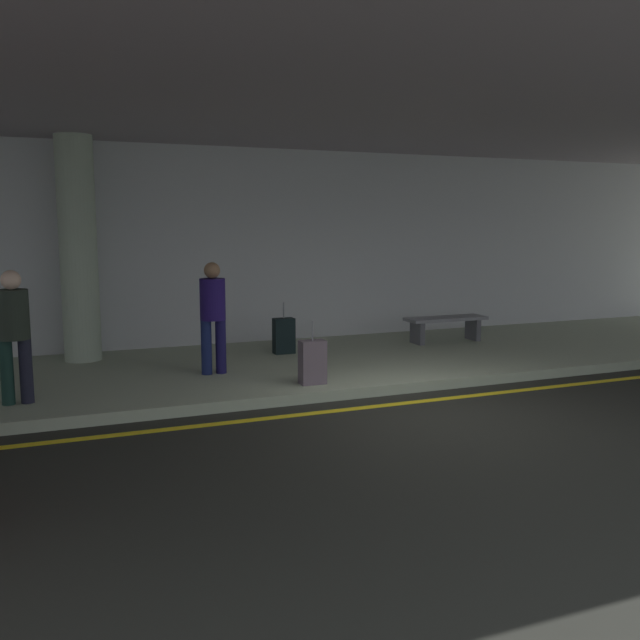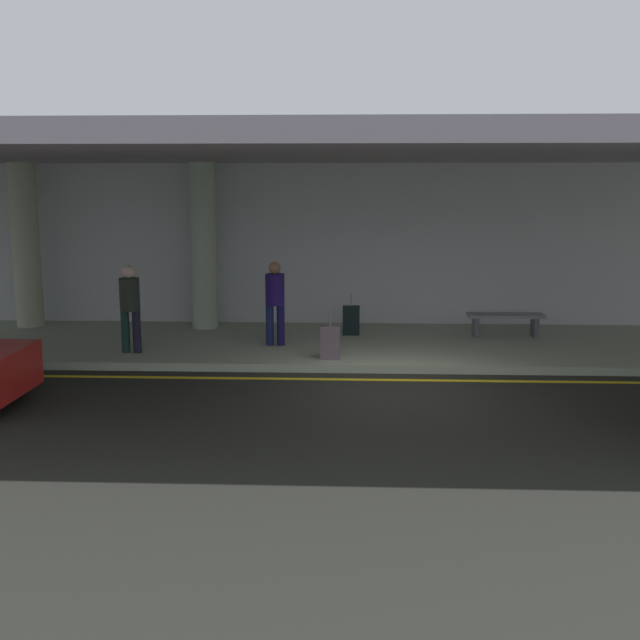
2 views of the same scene
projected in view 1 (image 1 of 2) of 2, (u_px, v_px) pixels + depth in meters
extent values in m
plane|color=black|center=(435.00, 413.00, 8.74)|extent=(60.00, 60.00, 0.00)
cube|color=#9BA58A|center=(338.00, 362.00, 11.57)|extent=(26.00, 4.20, 0.15)
cube|color=yellow|center=(413.00, 402.00, 9.24)|extent=(26.00, 0.14, 0.01)
cylinder|color=#9BA992|center=(78.00, 250.00, 11.12)|extent=(0.60, 0.60, 3.65)
cube|color=gray|center=(352.00, 122.00, 10.58)|extent=(28.00, 13.20, 0.30)
cube|color=#B8BABB|center=(292.00, 249.00, 13.39)|extent=(26.00, 0.30, 3.80)
cylinder|color=black|center=(7.00, 372.00, 8.50)|extent=(0.16, 0.16, 0.82)
cylinder|color=black|center=(26.00, 371.00, 8.59)|extent=(0.16, 0.16, 0.82)
cylinder|color=black|center=(13.00, 315.00, 8.45)|extent=(0.38, 0.38, 0.62)
sphere|color=beige|center=(11.00, 280.00, 8.39)|extent=(0.24, 0.24, 0.24)
cylinder|color=#121B46|center=(206.00, 347.00, 10.23)|extent=(0.16, 0.16, 0.82)
cylinder|color=#151140|center=(221.00, 346.00, 10.32)|extent=(0.16, 0.16, 0.82)
cylinder|color=#1B0F4D|center=(213.00, 299.00, 10.17)|extent=(0.38, 0.38, 0.62)
sphere|color=#8C6647|center=(212.00, 270.00, 10.12)|extent=(0.24, 0.24, 0.24)
cube|color=black|center=(284.00, 336.00, 11.91)|extent=(0.36, 0.22, 0.62)
cylinder|color=slate|center=(284.00, 310.00, 11.85)|extent=(0.02, 0.02, 0.28)
cube|color=#5D4F59|center=(312.00, 362.00, 9.63)|extent=(0.36, 0.22, 0.62)
cylinder|color=slate|center=(312.00, 331.00, 9.57)|extent=(0.02, 0.02, 0.28)
cube|color=slate|center=(446.00, 319.00, 13.07)|extent=(1.60, 0.50, 0.06)
cube|color=#4C4C51|center=(417.00, 333.00, 12.87)|extent=(0.10, 0.40, 0.42)
cube|color=#4C4C51|center=(473.00, 329.00, 13.33)|extent=(0.10, 0.40, 0.42)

